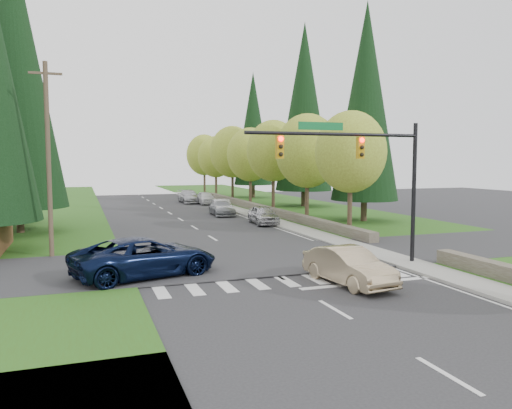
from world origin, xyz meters
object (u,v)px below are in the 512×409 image
suv_navy (145,257)px  parked_car_e (189,197)px  sedan_champagne (349,266)px  parked_car_d (206,198)px  parked_car_a (263,215)px  parked_car_b (222,208)px  parked_car_c (222,207)px

suv_navy → parked_car_e: size_ratio=1.22×
sedan_champagne → parked_car_d: (3.42, 38.59, -0.01)m
parked_car_a → parked_car_b: bearing=105.3°
sedan_champagne → suv_navy: suv_navy is taller
suv_navy → parked_car_a: suv_navy is taller
suv_navy → parked_car_b: suv_navy is taller
suv_navy → parked_car_d: bearing=-34.2°
parked_car_b → parked_car_c: size_ratio=1.05×
sedan_champagne → parked_car_e: (2.02, 41.10, -0.01)m
sedan_champagne → parked_car_e: size_ratio=0.89×
suv_navy → parked_car_c: 25.00m
parked_car_b → parked_car_e: (0.00, 14.54, 0.08)m
sedan_champagne → parked_car_b: size_ratio=1.00×
parked_car_e → parked_car_d: bearing=-61.7°
parked_car_c → parked_car_d: bearing=91.4°
suv_navy → parked_car_e: bearing=-31.1°
parked_car_b → parked_car_c: parked_car_c is taller
parked_car_c → parked_car_e: parked_car_e is taller
parked_car_a → parked_car_b: size_ratio=0.96×
suv_navy → parked_car_a: size_ratio=1.44×
suv_navy → parked_car_a: (11.04, 15.22, -0.13)m
suv_navy → parked_car_e: suv_navy is taller
parked_car_a → parked_car_c: size_ratio=1.01×
parked_car_b → parked_car_c: (0.16, 0.54, 0.05)m
sedan_champagne → suv_navy: (-7.62, 4.10, 0.12)m
parked_car_c → parked_car_d: size_ratio=0.99×
parked_car_a → parked_car_e: 21.83m
parked_car_b → parked_car_a: bearing=-75.4°
parked_car_b → parked_car_c: 0.57m
suv_navy → parked_car_b: size_ratio=1.37×
parked_car_b → parked_car_d: 12.12m
parked_car_c → parked_car_e: (-0.16, 14.00, 0.03)m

